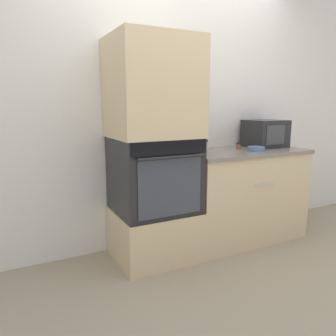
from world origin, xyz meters
The scene contains 12 objects.
ground_plane centered at (0.00, 0.00, 0.00)m, with size 12.00×12.00×0.00m, color gray.
wall_back centered at (0.00, 0.63, 1.25)m, with size 8.00×0.05×2.50m.
oven_cabinet_base centered at (-0.34, 0.30, 0.21)m, with size 0.67×0.60×0.42m.
wall_oven centered at (-0.34, 0.30, 0.73)m, with size 0.65×0.64×0.62m.
oven_cabinet_upper centered at (-0.34, 0.30, 1.43)m, with size 0.67×0.60×0.78m.
counter_unit centered at (0.60, 0.30, 0.44)m, with size 1.22×0.63×0.88m.
microwave centered at (0.95, 0.38, 1.02)m, with size 0.37×0.34×0.27m.
knife_block centered at (0.16, 0.50, 0.98)m, with size 0.10×0.12×0.25m.
bowl centered at (0.65, 0.17, 0.90)m, with size 0.16×0.16×0.04m.
condiment_jar_near centered at (0.28, 0.46, 0.93)m, with size 0.04×0.04×0.10m.
condiment_jar_mid centered at (0.07, 0.45, 0.92)m, with size 0.04×0.04×0.08m.
condiment_jar_far centered at (0.60, 0.37, 0.91)m, with size 0.04×0.04×0.06m.
Camera 1 is at (-1.45, -2.13, 1.30)m, focal length 35.00 mm.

